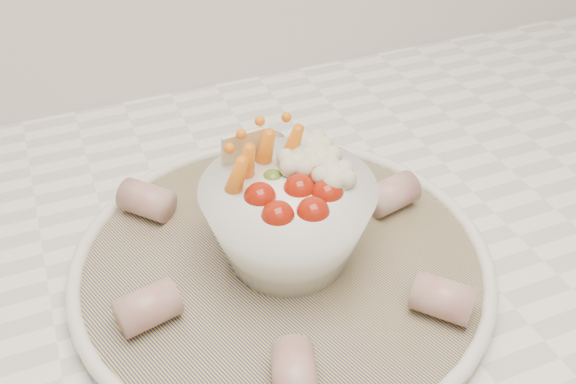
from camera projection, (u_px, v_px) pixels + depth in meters
name	position (u px, v px, depth m)	size (l,w,h in m)	color
serving_platter	(282.00, 262.00, 0.53)	(0.44, 0.44, 0.02)	navy
veggie_bowl	(289.00, 215.00, 0.51)	(0.14, 0.14, 0.11)	white
cured_meat_rolls	(282.00, 245.00, 0.52)	(0.28, 0.29, 0.03)	#A04D49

